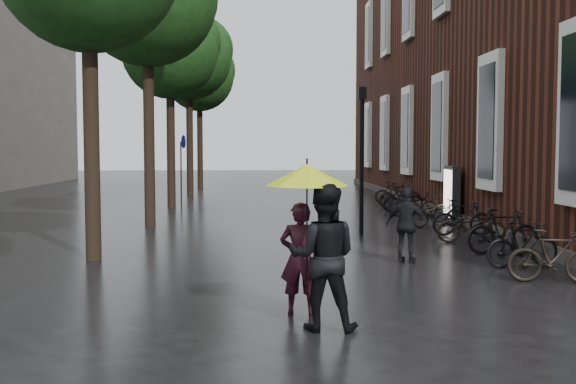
{
  "coord_description": "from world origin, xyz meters",
  "views": [
    {
      "loc": [
        -0.63,
        -7.04,
        2.35
      ],
      "look_at": [
        -0.07,
        6.39,
        1.44
      ],
      "focal_mm": 42.0,
      "sensor_mm": 36.0,
      "label": 1
    }
  ],
  "objects": [
    {
      "name": "person_burgundy",
      "position": [
        -0.08,
        2.26,
        0.79
      ],
      "size": [
        0.63,
        0.47,
        1.58
      ],
      "primitive_type": "imported",
      "rotation": [
        0.0,
        0.0,
        2.98
      ],
      "color": "black",
      "rests_on": "ground"
    },
    {
      "name": "pedestrian_walking",
      "position": [
        2.34,
        6.38,
        0.77
      ],
      "size": [
        0.97,
        0.76,
        1.53
      ],
      "primitive_type": "imported",
      "rotation": [
        0.0,
        0.0,
        2.64
      ],
      "color": "black",
      "rests_on": "ground"
    },
    {
      "name": "ad_lightbox",
      "position": [
        5.24,
        13.3,
        0.88
      ],
      "size": [
        0.27,
        1.16,
        1.75
      ],
      "rotation": [
        0.0,
        0.0,
        -0.06
      ],
      "color": "black",
      "rests_on": "ground"
    },
    {
      "name": "ground",
      "position": [
        0.0,
        0.0,
        0.0
      ],
      "size": [
        120.0,
        120.0,
        0.0
      ],
      "primitive_type": "plane",
      "color": "black"
    },
    {
      "name": "parked_bicycles",
      "position": [
        4.56,
        12.13,
        0.46
      ],
      "size": [
        2.05,
        16.49,
        1.0
      ],
      "color": "black",
      "rests_on": "ground"
    },
    {
      "name": "person_black",
      "position": [
        0.17,
        1.46,
        0.94
      ],
      "size": [
        1.01,
        0.84,
        1.88
      ],
      "primitive_type": "imported",
      "rotation": [
        0.0,
        0.0,
        2.99
      ],
      "color": "black",
      "rests_on": "ground"
    },
    {
      "name": "cycle_sign",
      "position": [
        -3.62,
        18.92,
        1.85
      ],
      "size": [
        0.15,
        0.51,
        2.79
      ],
      "rotation": [
        0.0,
        0.0,
        0.41
      ],
      "color": "#262628",
      "rests_on": "ground"
    },
    {
      "name": "lime_umbrella",
      "position": [
        -0.02,
        1.77,
        1.97
      ],
      "size": [
        1.11,
        1.11,
        1.64
      ],
      "rotation": [
        0.0,
        0.0,
        -0.19
      ],
      "color": "black",
      "rests_on": "ground"
    },
    {
      "name": "lamp_post",
      "position": [
        2.04,
        10.56,
        2.37
      ],
      "size": [
        0.2,
        0.2,
        3.9
      ],
      "rotation": [
        0.0,
        0.0,
        0.37
      ],
      "color": "black",
      "rests_on": "ground"
    },
    {
      "name": "street_trees",
      "position": [
        -3.99,
        15.91,
        6.34
      ],
      "size": [
        4.33,
        34.03,
        8.91
      ],
      "color": "black",
      "rests_on": "ground"
    },
    {
      "name": "brick_building",
      "position": [
        10.47,
        19.46,
        5.99
      ],
      "size": [
        10.2,
        33.2,
        12.0
      ],
      "color": "#38160F",
      "rests_on": "ground"
    }
  ]
}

